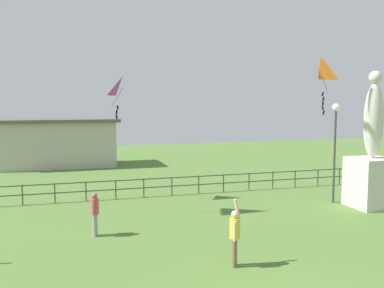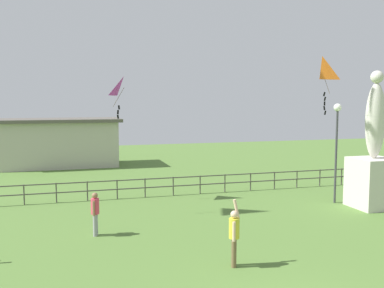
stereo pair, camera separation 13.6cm
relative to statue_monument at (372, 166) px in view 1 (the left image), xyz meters
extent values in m
cube|color=beige|center=(0.00, 0.00, -0.76)|extent=(1.78, 1.78, 2.25)
ellipsoid|color=beige|center=(0.00, 0.00, 2.05)|extent=(0.90, 0.76, 3.36)
sphere|color=beige|center=(0.00, 0.00, 3.98)|extent=(0.56, 0.56, 0.56)
cylinder|color=#38383D|center=(-1.11, 1.22, 0.30)|extent=(0.10, 0.10, 4.36)
sphere|color=white|center=(-1.11, 1.22, 2.63)|extent=(0.36, 0.36, 0.36)
cylinder|color=#99999E|center=(-12.29, -0.64, -1.48)|extent=(0.14, 0.14, 0.79)
cylinder|color=#99999E|center=(-12.34, -0.78, -1.48)|extent=(0.14, 0.14, 0.79)
cylinder|color=#D83F59|center=(-12.32, -0.71, -0.81)|extent=(0.29, 0.29, 0.56)
sphere|color=#8C6647|center=(-12.32, -0.71, -0.42)|extent=(0.21, 0.21, 0.21)
cylinder|color=#8C6647|center=(-12.26, -0.53, -0.84)|extent=(0.09, 0.09, 0.53)
cylinder|color=#8C6647|center=(-12.38, -0.89, -0.84)|extent=(0.09, 0.09, 0.53)
cylinder|color=brown|center=(-8.63, -4.74, -1.46)|extent=(0.14, 0.14, 0.84)
cylinder|color=brown|center=(-8.69, -4.89, -1.46)|extent=(0.14, 0.14, 0.84)
cylinder|color=gold|center=(-8.66, -4.82, -0.74)|extent=(0.31, 0.31, 0.59)
sphere|color=beige|center=(-8.66, -4.82, -0.34)|extent=(0.22, 0.22, 0.22)
cylinder|color=beige|center=(-8.53, -4.65, -0.22)|extent=(0.23, 0.17, 0.57)
cylinder|color=beige|center=(-8.74, -5.00, -0.78)|extent=(0.09, 0.09, 0.56)
pyramid|color=orange|center=(-1.38, 2.17, 4.41)|extent=(0.86, 0.70, 1.16)
cylinder|color=#4C381E|center=(-1.37, 1.85, 3.84)|extent=(0.05, 0.66, 1.16)
cube|color=black|center=(-1.45, 1.81, 3.25)|extent=(0.12, 0.05, 0.21)
cube|color=black|center=(-1.38, 1.85, 3.03)|extent=(0.11, 0.04, 0.21)
cube|color=black|center=(-1.41, 1.83, 2.81)|extent=(0.09, 0.02, 0.20)
cube|color=black|center=(-1.41, 1.83, 2.59)|extent=(0.10, 0.04, 0.21)
cube|color=black|center=(-1.33, 1.87, 2.37)|extent=(0.10, 0.04, 0.21)
pyramid|color=#B22DB2|center=(-10.55, 4.32, 3.55)|extent=(0.88, 0.93, 0.90)
cylinder|color=#4C381E|center=(-10.80, 4.47, 3.10)|extent=(0.52, 0.31, 0.90)
cube|color=black|center=(-10.79, 4.47, 2.62)|extent=(0.10, 0.05, 0.20)
cube|color=black|center=(-10.84, 4.45, 2.40)|extent=(0.10, 0.03, 0.21)
cube|color=black|center=(-10.84, 4.44, 2.18)|extent=(0.11, 0.04, 0.21)
cylinder|color=#4C4742|center=(-15.17, 4.99, -1.40)|extent=(0.06, 0.06, 0.95)
cylinder|color=#4C4742|center=(-13.74, 4.99, -1.40)|extent=(0.06, 0.06, 0.95)
cylinder|color=#4C4742|center=(-12.31, 4.99, -1.40)|extent=(0.06, 0.06, 0.95)
cylinder|color=#4C4742|center=(-10.88, 4.99, -1.40)|extent=(0.06, 0.06, 0.95)
cylinder|color=#4C4742|center=(-9.49, 4.99, -1.40)|extent=(0.06, 0.06, 0.95)
cylinder|color=#4C4742|center=(-8.04, 4.99, -1.40)|extent=(0.06, 0.06, 0.95)
cylinder|color=#4C4742|center=(-6.60, 4.99, -1.40)|extent=(0.06, 0.06, 0.95)
cylinder|color=#4C4742|center=(-5.22, 4.99, -1.40)|extent=(0.06, 0.06, 0.95)
cylinder|color=#4C4742|center=(-3.75, 4.99, -1.40)|extent=(0.06, 0.06, 0.95)
cylinder|color=#4C4742|center=(-2.33, 4.99, -1.40)|extent=(0.06, 0.06, 0.95)
cylinder|color=#4C4742|center=(-0.94, 4.99, -1.40)|extent=(0.06, 0.06, 0.95)
cylinder|color=#4C4742|center=(0.51, 4.99, -1.40)|extent=(0.06, 0.06, 0.95)
cylinder|color=#4C4742|center=(1.94, 4.99, -1.40)|extent=(0.06, 0.06, 0.95)
cylinder|color=#4C4742|center=(3.36, 4.99, -1.40)|extent=(0.06, 0.06, 0.95)
cylinder|color=#4C4742|center=(4.78, 4.99, -1.40)|extent=(0.06, 0.06, 0.95)
cube|color=#4C4742|center=(-8.55, 4.99, -0.97)|extent=(36.00, 0.05, 0.05)
cube|color=#4C4742|center=(-8.55, 4.99, -1.40)|extent=(36.00, 0.05, 0.05)
cube|color=#B7B2A3|center=(-13.60, 16.99, -0.24)|extent=(8.10, 3.69, 3.28)
cube|color=#59544C|center=(-13.60, 16.99, 1.52)|extent=(8.70, 4.29, 0.24)
camera|label=1|loc=(-13.42, -16.17, 2.92)|focal=40.63mm
camera|label=2|loc=(-13.29, -16.21, 2.92)|focal=40.63mm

